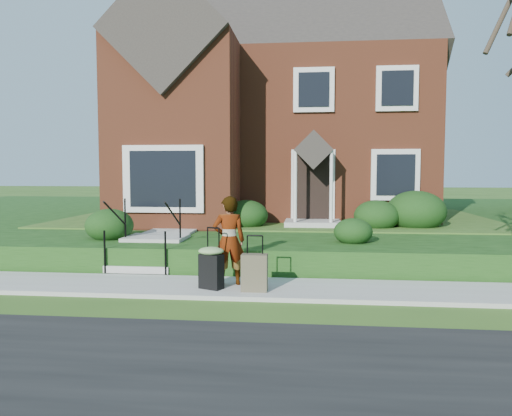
# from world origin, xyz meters

# --- Properties ---
(ground) EXTENTS (120.00, 120.00, 0.00)m
(ground) POSITION_xyz_m (0.00, 0.00, 0.00)
(ground) COLOR #2D5119
(ground) RESTS_ON ground
(sidewalk) EXTENTS (60.00, 1.60, 0.08)m
(sidewalk) POSITION_xyz_m (0.00, 0.00, 0.04)
(sidewalk) COLOR #9E9B93
(sidewalk) RESTS_ON ground
(terrace) EXTENTS (44.00, 20.00, 0.60)m
(terrace) POSITION_xyz_m (4.00, 10.90, 0.30)
(terrace) COLOR #16390F
(terrace) RESTS_ON ground
(walkway) EXTENTS (1.20, 6.00, 0.06)m
(walkway) POSITION_xyz_m (-2.50, 5.00, 0.63)
(walkway) COLOR #9E9B93
(walkway) RESTS_ON terrace
(main_house) EXTENTS (10.40, 10.20, 9.40)m
(main_house) POSITION_xyz_m (-0.21, 9.61, 5.26)
(main_house) COLOR brown
(main_house) RESTS_ON terrace
(front_steps) EXTENTS (1.40, 2.02, 1.50)m
(front_steps) POSITION_xyz_m (-2.50, 1.84, 0.47)
(front_steps) COLOR #9E9B93
(front_steps) RESTS_ON ground
(foundation_shrubs) EXTENTS (9.70, 4.60, 1.18)m
(foundation_shrubs) POSITION_xyz_m (0.47, 4.84, 1.10)
(foundation_shrubs) COLOR black
(foundation_shrubs) RESTS_ON terrace
(woman) EXTENTS (0.69, 0.54, 1.67)m
(woman) POSITION_xyz_m (-0.40, 0.10, 0.92)
(woman) COLOR #999999
(woman) RESTS_ON sidewalk
(suitcase_black) EXTENTS (0.58, 0.54, 1.12)m
(suitcase_black) POSITION_xyz_m (-0.67, -0.26, 0.51)
(suitcase_black) COLOR black
(suitcase_black) RESTS_ON sidewalk
(suitcase_olive) EXTENTS (0.46, 0.26, 1.00)m
(suitcase_olive) POSITION_xyz_m (0.13, -0.36, 0.41)
(suitcase_olive) COLOR brown
(suitcase_olive) RESTS_ON sidewalk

